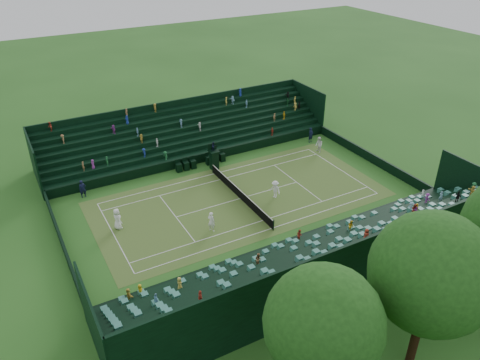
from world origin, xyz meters
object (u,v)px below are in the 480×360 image
Objects in this scene: umpire_chair at (214,157)px; player_far_east at (275,189)px; player_near_east at (211,222)px; tennis_net at (240,194)px; player_far_west at (319,145)px; player_near_west at (117,219)px.

player_far_east is (7.86, 2.44, -0.44)m from umpire_chair.
player_far_east is at bearing -109.65° from player_near_east.
umpire_chair is at bearing 177.58° from player_far_east.
tennis_net is 5.63m from player_near_east.
umpire_chair reaches higher than player_near_east.
player_near_east is at bearing -53.84° from tennis_net.
tennis_net is 6.54× the size of player_far_west.
player_near_west is 1.10× the size of player_far_east.
player_near_west is at bearing -93.93° from tennis_net.
umpire_chair is 11.05m from player_near_east.
player_near_west reaches higher than tennis_net.
player_near_west is 14.38m from player_far_east.
player_far_east is (2.13, 14.22, -0.08)m from player_near_west.
tennis_net is at bearing -134.30° from player_far_east.
tennis_net is 6.34× the size of player_near_east.
tennis_net is 3.28m from player_far_east.
umpire_chair reaches higher than tennis_net.
player_far_west reaches higher than player_far_east.
umpire_chair is at bearing 175.41° from tennis_net.
player_near_east is at bearing -95.07° from player_far_east.
player_near_east reaches higher than player_far_west.
player_near_east is at bearing -27.25° from umpire_chair.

